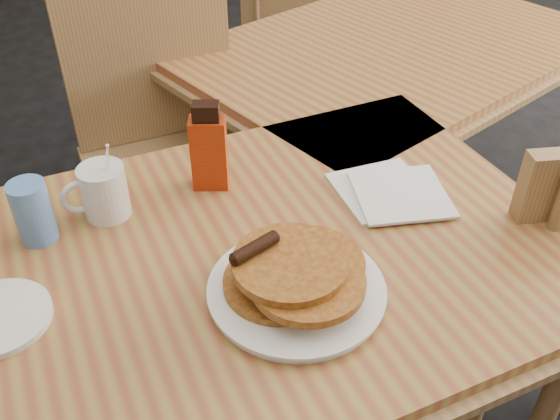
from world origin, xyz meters
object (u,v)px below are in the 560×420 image
Objects in this scene: chair_neighbor_far at (297,34)px; pancake_plate at (296,281)px; main_table at (243,272)px; blue_tumbler at (33,212)px; chair_neighbor_near at (548,263)px; coffee_mug at (103,191)px; chair_main_far at (163,121)px; neighbor_table at (393,56)px; syrup_bottle at (209,149)px.

pancake_plate is at bearing -94.65° from chair_neighbor_far.
main_table is 1.46× the size of chair_neighbor_far.
chair_neighbor_far is 7.26× the size of blue_tumbler.
coffee_mug is (-0.90, 0.26, 0.27)m from chair_neighbor_near.
chair_neighbor_far is 5.28× the size of coffee_mug.
chair_neighbor_far is (0.70, 0.67, -0.11)m from chair_main_far.
chair_main_far is at bearing 57.90° from blue_tumbler.
neighbor_table is 1.05m from coffee_mug.
blue_tumbler is (-1.03, 0.24, 0.28)m from chair_neighbor_near.
chair_main_far is (-0.70, 0.04, -0.09)m from neighbor_table.
coffee_mug is at bearing 10.78° from blue_tumbler.
neighbor_table is 1.63× the size of chair_neighbor_near.
chair_main_far reaches higher than pancake_plate.
blue_tumbler is at bearing -123.67° from chair_main_far.
syrup_bottle is (0.01, 0.22, 0.13)m from main_table.
pancake_plate is (0.05, -0.13, 0.07)m from main_table.
pancake_plate is (-0.65, -0.07, 0.25)m from chair_neighbor_near.
pancake_plate is 1.58× the size of syrup_bottle.
coffee_mug is (-0.93, -1.21, 0.29)m from chair_neighbor_far.
syrup_bottle is at bearing 95.63° from pancake_plate.
neighbor_table is 0.78m from chair_neighbor_near.
main_table is 0.73m from chair_neighbor_near.
syrup_bottle reaches higher than blue_tumbler.
coffee_mug is at bearing -108.33° from chair_neighbor_far.
chair_main_far is 6.34× the size of coffee_mug.
chair_neighbor_near is at bearing -0.24° from syrup_bottle.
syrup_bottle is at bearing 6.48° from blue_tumbler.
chair_main_far is at bearing 91.27° from pancake_plate.
chair_neighbor_near reaches higher than chair_neighbor_far.
chair_main_far is 0.89m from pancake_plate.
chair_neighbor_near is 0.80m from syrup_bottle.
blue_tumbler is at bearing -151.67° from syrup_bottle.
chair_neighbor_near is (0.70, -0.06, -0.18)m from main_table.
chair_neighbor_far is (0.01, 0.72, -0.20)m from neighbor_table.
chair_neighbor_far is (0.73, 1.42, -0.20)m from main_table.
chair_main_far is 1.05m from chair_neighbor_near.
coffee_mug is at bearing 178.66° from chair_neighbor_near.
blue_tumbler is at bearing -157.64° from coffee_mug.
main_table is 6.76× the size of syrup_bottle.
syrup_bottle is (-0.01, -0.52, 0.22)m from chair_main_far.
syrup_bottle is (-0.03, 0.35, 0.05)m from pancake_plate.
blue_tumbler is (-0.32, 0.18, 0.10)m from main_table.
syrup_bottle is at bearing -93.20° from chair_main_far.
main_table is 0.39m from blue_tumbler.
syrup_bottle is (0.21, 0.01, 0.03)m from coffee_mug.
blue_tumbler reaches higher than chair_neighbor_far.
coffee_mug is 0.22m from syrup_bottle.
chair_neighbor_near is at bearing -4.77° from coffee_mug.
chair_main_far is at bearing 145.01° from chair_neighbor_near.
syrup_bottle is (-0.69, 0.28, 0.30)m from chair_neighbor_near.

